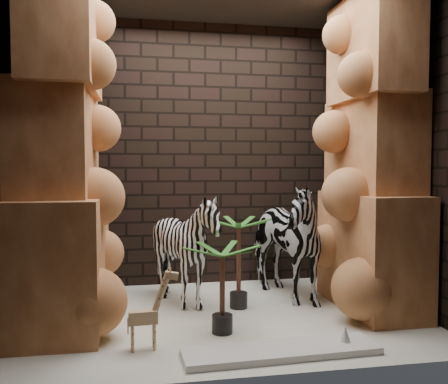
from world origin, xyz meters
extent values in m
plane|color=white|center=(0.00, 0.00, 0.00)|extent=(3.50, 3.50, 0.00)
plane|color=black|center=(0.00, 1.25, 1.50)|extent=(3.50, 0.00, 3.50)
plane|color=black|center=(0.00, -1.25, 1.50)|extent=(3.50, 0.00, 3.50)
plane|color=black|center=(-1.75, 0.00, 1.50)|extent=(0.00, 3.00, 3.00)
plane|color=black|center=(1.75, 0.00, 1.50)|extent=(0.00, 3.00, 3.00)
imported|color=white|center=(0.66, 0.48, 0.70)|extent=(0.93, 1.30, 1.39)
imported|color=white|center=(-0.32, 0.36, 0.50)|extent=(1.22, 1.35, 1.00)
cube|color=white|center=(0.25, -0.93, 0.03)|extent=(1.45, 0.41, 0.05)
camera|label=1|loc=(-0.75, -4.10, 1.35)|focal=37.41mm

